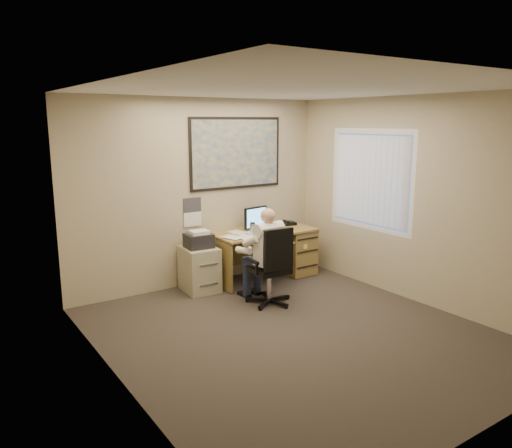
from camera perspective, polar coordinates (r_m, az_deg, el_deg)
room_shell at (r=5.41m, az=4.71°, el=0.80°), size 4.00×4.50×2.70m
desk at (r=7.80m, az=2.77°, el=-2.67°), size 1.60×0.97×1.09m
world_map at (r=7.51m, az=-2.25°, el=8.09°), size 1.56×0.03×1.06m
wall_calendar at (r=7.25m, az=-7.27°, el=1.35°), size 0.28×0.01×0.42m
window_blinds at (r=7.30m, az=12.92°, el=4.94°), size 0.06×1.40×1.30m
filing_cabinet at (r=7.11m, az=-6.49°, el=-4.68°), size 0.48×0.57×0.88m
office_chair at (r=6.57m, az=1.79°, el=-6.62°), size 0.67×0.67×1.05m
person at (r=6.54m, az=1.37°, el=-3.70°), size 0.57×0.78×1.27m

